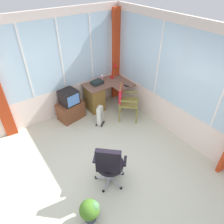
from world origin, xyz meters
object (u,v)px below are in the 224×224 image
Objects in this scene: spray_bottle at (102,78)px; tv_on_stand at (70,106)px; wooden_armchair at (124,98)px; potted_plant at (90,210)px; tv_remote at (126,86)px; desk at (96,96)px; space_heater at (100,115)px; paper_tray at (97,82)px; desk_lamp at (115,69)px; office_chair at (109,164)px.

tv_on_stand is at bearing -173.48° from spray_bottle.
potted_plant is at bearing -139.24° from wooden_armchair.
tv_remote is 0.74m from spray_bottle.
potted_plant is at bearing -123.96° from desk.
spray_bottle is 0.40× the size of space_heater.
paper_tray is (-0.21, -0.07, -0.06)m from spray_bottle.
spray_bottle reaches higher than space_heater.
desk_lamp is at bearing 66.17° from tv_remote.
desk is 3.17m from potted_plant.
wooden_armchair reaches higher than spray_bottle.
desk_lamp is 0.45m from spray_bottle.
paper_tray is (-0.62, -0.02, -0.22)m from desk_lamp.
paper_tray reaches higher than space_heater.
spray_bottle is 1.19m from tv_on_stand.
desk_lamp is 1.44m from space_heater.
paper_tray is 0.92m from wooden_armchair.
tv_remote is 0.16× the size of wooden_armchair.
wooden_armchair reaches higher than potted_plant.
desk_lamp is 1.89× the size of spray_bottle.
tv_on_stand reaches higher than desk.
wooden_armchair is at bearing -65.58° from desk.
desk_lamp is at bearing 36.11° from space_heater.
desk is 2.73× the size of potted_plant.
office_chair is at bearing 30.21° from potted_plant.
tv_remote is 0.44m from wooden_armchair.
space_heater is at bearing -143.89° from desk_lamp.
tv_on_stand is 1.88× the size of potted_plant.
office_chair is (-1.80, -1.76, -0.17)m from tv_remote.
desk_lamp reaches higher than tv_on_stand.
space_heater is at bearing 53.31° from potted_plant.
paper_tray reaches higher than tv_remote.
potted_plant is (-0.63, -0.37, -0.30)m from office_chair.
tv_on_stand reaches higher than tv_remote.
office_chair is (-1.84, -2.34, -0.43)m from desk_lamp.
office_chair reaches higher than tv_on_stand.
desk is 5.64× the size of spray_bottle.
office_chair reaches higher than desk.
tv_remote is 0.28× the size of space_heater.
desk_lamp is (0.71, 0.09, 0.60)m from desk.
desk is 0.79m from tv_on_stand.
desk is 1.21× the size of office_chair.
desk_lamp reaches higher than paper_tray.
spray_bottle is 0.23m from paper_tray.
wooden_armchair is 0.95× the size of office_chair.
desk_lamp reaches higher than wooden_armchair.
potted_plant is at bearing -126.69° from space_heater.
office_chair is 1.20× the size of tv_on_stand.
space_heater is (0.84, 1.61, -0.30)m from office_chair.
desk is 0.90m from tv_remote.
wooden_armchair is at bearing 44.42° from office_chair.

